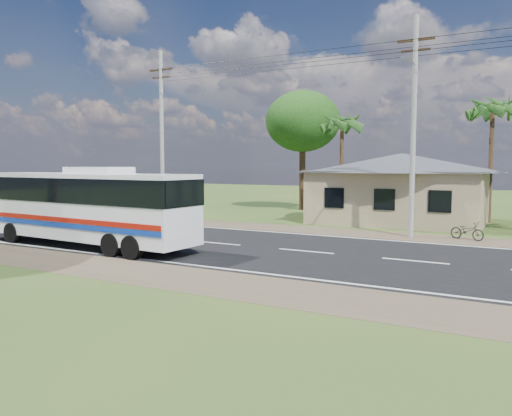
{
  "coord_description": "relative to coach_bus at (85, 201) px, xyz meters",
  "views": [
    {
      "loc": [
        8.19,
        -19.33,
        3.69
      ],
      "look_at": [
        -2.96,
        1.0,
        1.66
      ],
      "focal_mm": 35.0,
      "sensor_mm": 36.0,
      "label": 1
    }
  ],
  "objects": [
    {
      "name": "palm_far",
      "position": [
        5.14,
        19.59,
        4.63
      ],
      "size": [
        2.8,
        2.8,
        7.7
      ],
      "color": "#47301E",
      "rests_on": "ground"
    },
    {
      "name": "motorcycle",
      "position": [
        14.76,
        10.47,
        -1.59
      ],
      "size": [
        1.81,
        1.22,
        0.9
      ],
      "primitive_type": "imported",
      "rotation": [
        0.0,
        0.0,
        1.17
      ],
      "color": "black",
      "rests_on": "ground"
    },
    {
      "name": "utility_poles",
      "position": [
        11.81,
        10.07,
        3.72
      ],
      "size": [
        32.8,
        2.22,
        11.0
      ],
      "color": "#9E9E99",
      "rests_on": "ground"
    },
    {
      "name": "ground",
      "position": [
        9.14,
        3.59,
        -2.04
      ],
      "size": [
        120.0,
        120.0,
        0.0
      ],
      "primitive_type": "plane",
      "color": "#294819",
      "rests_on": "ground"
    },
    {
      "name": "road",
      "position": [
        9.14,
        3.59,
        -2.04
      ],
      "size": [
        120.0,
        16.0,
        0.03
      ],
      "color": "black",
      "rests_on": "ground"
    },
    {
      "name": "tree_behind_house",
      "position": [
        1.14,
        21.59,
        5.07
      ],
      "size": [
        6.0,
        6.0,
        9.61
      ],
      "color": "#47301E",
      "rests_on": "ground"
    },
    {
      "name": "small_car",
      "position": [
        -9.76,
        4.92,
        -1.3
      ],
      "size": [
        2.46,
        4.59,
        1.49
      ],
      "primitive_type": "imported",
      "rotation": [
        0.0,
        0.0,
        0.17
      ],
      "color": "#29292B",
      "rests_on": "ground"
    },
    {
      "name": "house",
      "position": [
        10.14,
        16.59,
        0.6
      ],
      "size": [
        12.4,
        10.0,
        5.0
      ],
      "color": "tan",
      "rests_on": "ground"
    },
    {
      "name": "palm_mid",
      "position": [
        15.14,
        19.09,
        5.11
      ],
      "size": [
        2.8,
        2.8,
        8.2
      ],
      "color": "#47301E",
      "rests_on": "ground"
    },
    {
      "name": "coach_bus",
      "position": [
        0.0,
        0.0,
        0.0
      ],
      "size": [
        11.64,
        3.06,
        3.58
      ],
      "rotation": [
        0.0,
        0.0,
        -0.05
      ],
      "color": "silver",
      "rests_on": "ground"
    }
  ]
}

